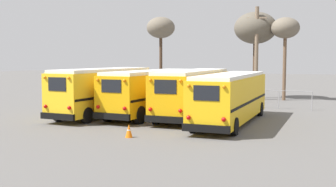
% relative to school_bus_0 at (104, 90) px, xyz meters
% --- Properties ---
extents(ground_plane, '(160.00, 160.00, 0.00)m').
position_rel_school_bus_0_xyz_m(ground_plane, '(4.38, 0.85, -1.72)').
color(ground_plane, '#5B5956').
extents(school_bus_0, '(2.83, 9.59, 3.17)m').
position_rel_school_bus_0_xyz_m(school_bus_0, '(0.00, 0.00, 0.00)').
color(school_bus_0, yellow).
rests_on(school_bus_0, ground).
extents(school_bus_1, '(2.87, 10.38, 3.03)m').
position_rel_school_bus_0_xyz_m(school_bus_1, '(2.92, 1.44, -0.05)').
color(school_bus_1, '#E5A00C').
rests_on(school_bus_1, ground).
extents(school_bus_2, '(2.64, 9.97, 3.08)m').
position_rel_school_bus_0_xyz_m(school_bus_2, '(5.84, 1.49, -0.04)').
color(school_bus_2, '#E5A00C').
rests_on(school_bus_2, ground).
extents(school_bus_3, '(2.59, 10.54, 2.95)m').
position_rel_school_bus_0_xyz_m(school_bus_3, '(8.77, -0.07, -0.11)').
color(school_bus_3, yellow).
rests_on(school_bus_3, ground).
extents(utility_pole, '(1.80, 0.35, 8.52)m').
position_rel_school_bus_0_xyz_m(utility_pole, '(7.41, 14.50, 2.65)').
color(utility_pole, '#75604C').
rests_on(utility_pole, ground).
extents(bare_tree_0, '(3.02, 3.02, 8.24)m').
position_rel_school_bus_0_xyz_m(bare_tree_0, '(-3.36, 17.24, 5.26)').
color(bare_tree_0, '#473323').
rests_on(bare_tree_0, ground).
extents(bare_tree_1, '(4.03, 4.03, 8.23)m').
position_rel_school_bus_0_xyz_m(bare_tree_1, '(6.98, 16.08, 4.94)').
color(bare_tree_1, '#473323').
rests_on(bare_tree_1, ground).
extents(bare_tree_2, '(2.54, 2.54, 7.53)m').
position_rel_school_bus_0_xyz_m(bare_tree_2, '(9.86, 15.16, 4.70)').
color(bare_tree_2, brown).
rests_on(bare_tree_2, ground).
extents(fence_line, '(16.82, 0.06, 1.42)m').
position_rel_school_bus_0_xyz_m(fence_line, '(4.38, 8.23, -0.74)').
color(fence_line, '#939399').
rests_on(fence_line, ground).
extents(traffic_cone, '(0.36, 0.36, 0.66)m').
position_rel_school_bus_0_xyz_m(traffic_cone, '(5.28, -6.36, -1.39)').
color(traffic_cone, orange).
rests_on(traffic_cone, ground).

